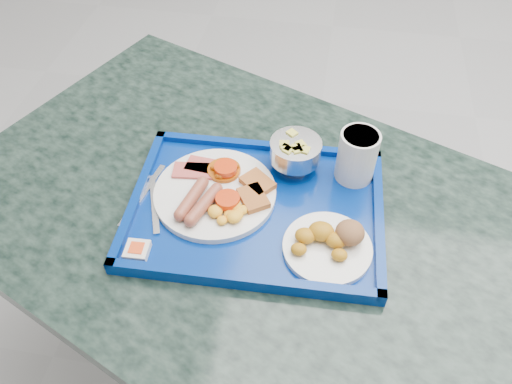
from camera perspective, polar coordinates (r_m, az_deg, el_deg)
floor at (r=1.93m, az=25.93°, el=-4.78°), size 6.00×6.00×0.00m
table at (r=1.07m, az=-1.53°, el=-7.60°), size 1.29×1.10×0.68m
tray at (r=0.91m, az=-0.00°, el=-1.94°), size 0.47×0.35×0.03m
main_plate at (r=0.92m, az=-4.42°, el=-0.05°), size 0.23×0.23×0.04m
bread_plate at (r=0.85m, az=8.46°, el=-5.68°), size 0.15×0.15×0.05m
fruit_bowl at (r=0.95m, az=4.51°, el=4.66°), size 0.10×0.10×0.07m
juice_cup at (r=0.94m, az=11.50°, el=4.20°), size 0.07×0.07×0.10m
spoon at (r=0.96m, az=-9.06°, el=1.37°), size 0.09×0.18×0.01m
knife at (r=0.95m, az=-12.82°, el=-0.31°), size 0.04×0.16×0.00m
jam_packet at (r=0.86m, az=-13.43°, el=-6.50°), size 0.04×0.04×0.02m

